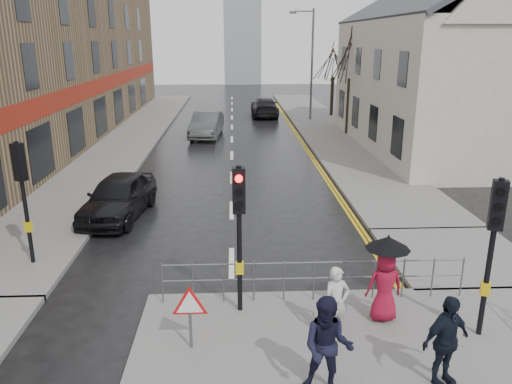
{
  "coord_description": "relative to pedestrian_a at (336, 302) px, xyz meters",
  "views": [
    {
      "loc": [
        0.1,
        -9.91,
        6.08
      ],
      "look_at": [
        0.75,
        4.33,
        1.67
      ],
      "focal_mm": 35.0,
      "sensor_mm": 36.0,
      "label": 1
    }
  ],
  "objects": [
    {
      "name": "car_far",
      "position": [
        0.48,
        31.44,
        -0.16
      ],
      "size": [
        2.1,
        5.15,
        1.49
      ],
      "primitive_type": "imported",
      "rotation": [
        0.0,
        0.0,
        3.14
      ],
      "color": "black",
      "rests_on": "ground"
    },
    {
      "name": "pedestrian_a",
      "position": [
        0.0,
        0.0,
        0.0
      ],
      "size": [
        0.62,
        0.48,
        1.53
      ],
      "primitive_type": "imported",
      "rotation": [
        0.0,
        0.0,
        0.22
      ],
      "color": "beige",
      "rests_on": "near_pavement"
    },
    {
      "name": "pedestrian_b",
      "position": [
        -0.51,
        -1.76,
        0.16
      ],
      "size": [
        1.05,
        0.92,
        1.84
      ],
      "primitive_type": "imported",
      "rotation": [
        0.0,
        0.0,
        -0.29
      ],
      "color": "black",
      "rests_on": "near_pavement"
    },
    {
      "name": "right_pavement",
      "position": [
        4.34,
        25.91,
        -0.83
      ],
      "size": [
        4.0,
        40.0,
        0.14
      ],
      "primitive_type": "cube",
      "color": "#605E5B",
      "rests_on": "ground"
    },
    {
      "name": "tree_near",
      "position": [
        5.34,
        22.91,
        4.23
      ],
      "size": [
        2.4,
        2.4,
        6.58
      ],
      "color": "black",
      "rests_on": "right_pavement"
    },
    {
      "name": "left_pavement",
      "position": [
        -8.66,
        23.91,
        -0.83
      ],
      "size": [
        4.0,
        44.0,
        0.14
      ],
      "primitive_type": "cube",
      "color": "#605E5B",
      "rests_on": "ground"
    },
    {
      "name": "warning_sign",
      "position": [
        -2.96,
        -0.3,
        0.14
      ],
      "size": [
        0.8,
        0.07,
        1.35
      ],
      "color": "#595B5E",
      "rests_on": "near_pavement"
    },
    {
      "name": "car_mid",
      "position": [
        -3.76,
        22.77,
        -0.12
      ],
      "size": [
        2.17,
        4.91,
        1.57
      ],
      "primitive_type": "imported",
      "rotation": [
        0.0,
        0.0,
        -0.11
      ],
      "color": "#3E4142",
      "rests_on": "ground"
    },
    {
      "name": "church_tower",
      "position": [
        -0.66,
        62.91,
        8.1
      ],
      "size": [
        5.0,
        5.0,
        18.0
      ],
      "primitive_type": "cube",
      "color": "gray",
      "rests_on": "ground"
    },
    {
      "name": "street_lamp",
      "position": [
        3.66,
        28.91,
        3.8
      ],
      "size": [
        1.83,
        0.25,
        8.0
      ],
      "color": "#595B5E",
      "rests_on": "right_pavement"
    },
    {
      "name": "traffic_signal_far_left",
      "position": [
        -7.66,
        3.91,
        1.56
      ],
      "size": [
        0.34,
        0.33,
        3.4
      ],
      "color": "black",
      "rests_on": "left_pavement"
    },
    {
      "name": "traffic_signal_near_right",
      "position": [
        3.03,
        -0.09,
        1.56
      ],
      "size": [
        0.34,
        0.33,
        3.4
      ],
      "color": "black",
      "rests_on": "near_pavement"
    },
    {
      "name": "tree_far",
      "position": [
        5.84,
        30.91,
        3.52
      ],
      "size": [
        2.4,
        2.4,
        5.64
      ],
      "color": "black",
      "rests_on": "right_pavement"
    },
    {
      "name": "car_parked",
      "position": [
        -6.14,
        7.9,
        -0.15
      ],
      "size": [
        2.37,
        4.63,
        1.51
      ],
      "primitive_type": "imported",
      "rotation": [
        0.0,
        0.0,
        -0.14
      ],
      "color": "black",
      "rests_on": "ground"
    },
    {
      "name": "pedestrian_d",
      "position": [
        1.6,
        -1.6,
        0.1
      ],
      "size": [
        1.1,
        0.78,
        1.73
      ],
      "primitive_type": "imported",
      "rotation": [
        0.0,
        0.0,
        0.39
      ],
      "color": "black",
      "rests_on": "near_pavement"
    },
    {
      "name": "guard_railing_front",
      "position": [
        -0.21,
        1.51,
        -0.04
      ],
      "size": [
        7.14,
        0.04,
        1.0
      ],
      "color": "#595B5E",
      "rests_on": "near_pavement"
    },
    {
      "name": "pavement_bridge_right",
      "position": [
        4.34,
        3.91,
        -0.83
      ],
      "size": [
        4.0,
        4.2,
        0.14
      ],
      "primitive_type": "cube",
      "color": "#605E5B",
      "rests_on": "ground"
    },
    {
      "name": "building_right_cream",
      "position": [
        9.84,
        18.91,
        3.88
      ],
      "size": [
        9.0,
        16.4,
        10.1
      ],
      "color": "beige",
      "rests_on": "ground"
    },
    {
      "name": "traffic_signal_near_left",
      "position": [
        -1.96,
        1.11,
        1.56
      ],
      "size": [
        0.28,
        0.27,
        3.4
      ],
      "color": "black",
      "rests_on": "near_pavement"
    },
    {
      "name": "pedestrian_with_umbrella",
      "position": [
        1.17,
        0.58,
        0.33
      ],
      "size": [
        0.96,
        0.96,
        1.96
      ],
      "color": "maroon",
      "rests_on": "near_pavement"
    },
    {
      "name": "building_left_terrace",
      "position": [
        -14.16,
        22.91,
        4.1
      ],
      "size": [
        8.0,
        42.0,
        10.0
      ],
      "primitive_type": "cube",
      "color": "#866B4D",
      "rests_on": "ground"
    },
    {
      "name": "ground",
      "position": [
        -2.16,
        0.91,
        -0.9
      ],
      "size": [
        120.0,
        120.0,
        0.0
      ],
      "primitive_type": "plane",
      "color": "black",
      "rests_on": "ground"
    }
  ]
}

